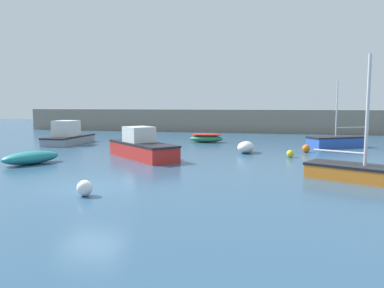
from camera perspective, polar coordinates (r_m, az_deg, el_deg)
name	(u,v)px	position (r m, az deg, el deg)	size (l,w,h in m)	color
ground_plane	(91,190)	(15.59, -15.07, -6.71)	(120.00, 120.00, 0.20)	#2D5170
harbor_breakwater	(217,120)	(45.61, 3.76, 3.61)	(48.38, 3.16, 2.67)	gray
cabin_cruiser_white	(68,136)	(32.66, -18.37, 1.18)	(2.18, 5.24, 1.96)	gray
rowboat_blue_near	(31,158)	(22.55, -23.33, -1.92)	(2.65, 3.49, 0.70)	teal
fishing_dinghy_green	(246,147)	(25.69, 8.21, -0.47)	(1.38, 2.01, 0.78)	white
open_tender_yellow	(146,138)	(32.01, -7.08, 0.87)	(2.08, 3.49, 0.82)	yellow
sailboat_twin_hulled	(335,141)	(30.77, 21.01, 0.36)	(4.58, 3.57, 5.01)	#2D56B7
sailboat_tall_mast	(364,172)	(17.66, 24.79, -3.94)	(5.05, 3.65, 5.38)	orange
rowboat_with_red_cover	(206,138)	(32.48, 2.20, 0.96)	(2.95, 1.46, 0.78)	#287A4C
motorboat_with_cabin	(142,147)	(23.18, -7.68, -0.46)	(5.63, 5.37, 1.91)	red
mooring_buoy_orange	(306,148)	(26.84, 17.01, -0.65)	(0.54, 0.54, 0.54)	orange
mooring_buoy_yellow	(290,154)	(24.09, 14.75, -1.43)	(0.45, 0.45, 0.45)	yellow
mooring_buoy_white	(85,188)	(14.10, -16.03, -6.48)	(0.58, 0.58, 0.58)	white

